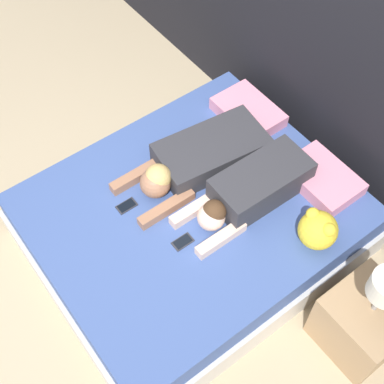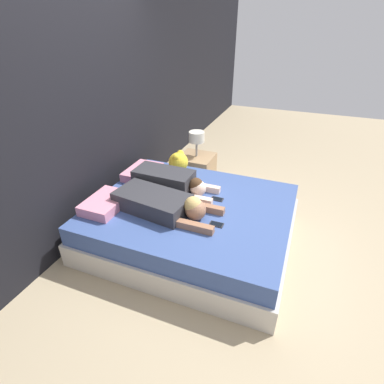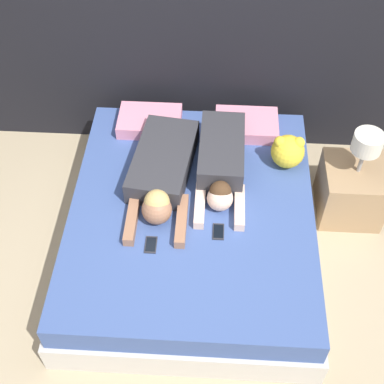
{
  "view_description": "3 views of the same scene",
  "coord_description": "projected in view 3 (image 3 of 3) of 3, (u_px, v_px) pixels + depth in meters",
  "views": [
    {
      "loc": [
        1.57,
        -1.18,
        3.39
      ],
      "look_at": [
        0.0,
        0.0,
        0.61
      ],
      "focal_mm": 50.0,
      "sensor_mm": 36.0,
      "label": 1
    },
    {
      "loc": [
        -2.48,
        -0.99,
        2.16
      ],
      "look_at": [
        0.0,
        0.0,
        0.61
      ],
      "focal_mm": 28.0,
      "sensor_mm": 36.0,
      "label": 2
    },
    {
      "loc": [
        0.14,
        -2.37,
        3.36
      ],
      "look_at": [
        0.0,
        0.0,
        0.61
      ],
      "focal_mm": 50.0,
      "sensor_mm": 36.0,
      "label": 3
    }
  ],
  "objects": [
    {
      "name": "cell_phone_left",
      "position": [
        151.0,
        245.0,
        3.52
      ],
      "size": [
        0.08,
        0.13,
        0.01
      ],
      "color": "#2D2D33",
      "rests_on": "bed"
    },
    {
      "name": "plush_toy",
      "position": [
        288.0,
        151.0,
        3.92
      ],
      "size": [
        0.25,
        0.25,
        0.26
      ],
      "color": "yellow",
      "rests_on": "bed"
    },
    {
      "name": "person_right",
      "position": [
        221.0,
        162.0,
        3.87
      ],
      "size": [
        0.34,
        0.96,
        0.23
      ],
      "color": "#333338",
      "rests_on": "bed"
    },
    {
      "name": "ground_plane",
      "position": [
        192.0,
        244.0,
        4.09
      ],
      "size": [
        12.0,
        12.0,
        0.0
      ],
      "primitive_type": "plane",
      "color": "tan"
    },
    {
      "name": "person_left",
      "position": [
        162.0,
        172.0,
        3.83
      ],
      "size": [
        0.49,
        1.11,
        0.24
      ],
      "color": "#333338",
      "rests_on": "bed"
    },
    {
      "name": "nightstand",
      "position": [
        352.0,
        188.0,
        4.12
      ],
      "size": [
        0.47,
        0.47,
        0.81
      ],
      "color": "tan",
      "rests_on": "ground_plane"
    },
    {
      "name": "bed",
      "position": [
        192.0,
        226.0,
        3.92
      ],
      "size": [
        1.77,
        2.08,
        0.46
      ],
      "color": "beige",
      "rests_on": "ground_plane"
    },
    {
      "name": "pillow_head_left",
      "position": [
        150.0,
        121.0,
        4.25
      ],
      "size": [
        0.49,
        0.35,
        0.1
      ],
      "color": "pink",
      "rests_on": "bed"
    },
    {
      "name": "cell_phone_right",
      "position": [
        218.0,
        232.0,
        3.59
      ],
      "size": [
        0.08,
        0.13,
        0.01
      ],
      "color": "#2D2D33",
      "rests_on": "bed"
    },
    {
      "name": "pillow_head_right",
      "position": [
        246.0,
        125.0,
        4.22
      ],
      "size": [
        0.49,
        0.35,
        0.1
      ],
      "color": "pink",
      "rests_on": "bed"
    },
    {
      "name": "wall_back",
      "position": [
        202.0,
        6.0,
        3.88
      ],
      "size": [
        12.0,
        0.06,
        2.6
      ],
      "color": "black",
      "rests_on": "ground_plane"
    }
  ]
}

